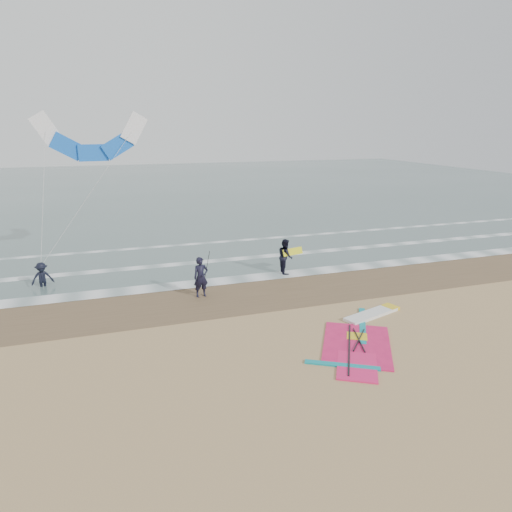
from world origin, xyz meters
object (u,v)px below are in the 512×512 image
object	(u,v)px
windsurf_rig	(363,336)
person_wading	(41,272)
person_standing	(201,277)
surf_kite	(92,141)
person_walking	(285,256)

from	to	relation	value
windsurf_rig	person_wading	distance (m)	16.15
person_standing	surf_kite	size ratio (longest dim) A/B	0.26
windsurf_rig	surf_kite	world-z (taller)	surf_kite
surf_kite	person_standing	bearing A→B (deg)	-54.36
person_standing	surf_kite	distance (m)	9.84
person_wading	person_standing	bearing A→B (deg)	-39.73
windsurf_rig	surf_kite	size ratio (longest dim) A/B	0.79
windsurf_rig	person_standing	size ratio (longest dim) A/B	3.08
windsurf_rig	person_walking	world-z (taller)	person_walking
person_standing	person_walking	bearing A→B (deg)	16.97
person_wading	surf_kite	world-z (taller)	surf_kite
person_walking	person_wading	size ratio (longest dim) A/B	1.18
person_walking	person_wading	world-z (taller)	person_walking
person_walking	surf_kite	size ratio (longest dim) A/B	0.26
person_standing	person_wading	size ratio (longest dim) A/B	1.18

